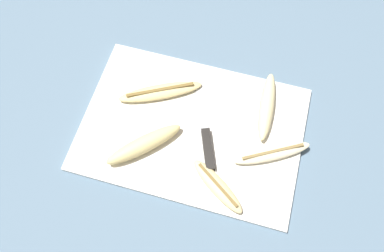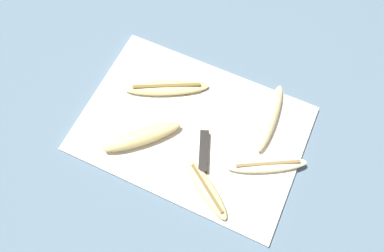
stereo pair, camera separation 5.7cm
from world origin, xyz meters
TOP-DOWN VIEW (x-y plane):
  - ground_plane at (0.00, 0.00)m, footprint 4.00×4.00m
  - cutting_board at (0.00, 0.00)m, footprint 0.52×0.36m
  - knife at (0.04, -0.02)m, footprint 0.11×0.23m
  - banana_spotted_left at (-0.10, 0.07)m, footprint 0.20×0.13m
  - banana_soft_right at (0.16, 0.09)m, footprint 0.05×0.18m
  - banana_bright_far at (0.19, -0.02)m, footprint 0.17×0.12m
  - banana_mellow_near at (0.09, -0.12)m, footprint 0.15×0.12m
  - banana_golden_short at (-0.09, -0.08)m, footprint 0.16×0.16m

SIDE VIEW (x-z plane):
  - ground_plane at x=0.00m, z-range 0.00..0.00m
  - cutting_board at x=0.00m, z-range 0.00..0.01m
  - knife at x=0.04m, z-range 0.01..0.03m
  - banana_spotted_left at x=-0.10m, z-range 0.01..0.03m
  - banana_bright_far at x=0.19m, z-range 0.01..0.03m
  - banana_mellow_near at x=0.09m, z-range 0.01..0.03m
  - banana_soft_right at x=0.16m, z-range 0.01..0.04m
  - banana_golden_short at x=-0.09m, z-range 0.01..0.05m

